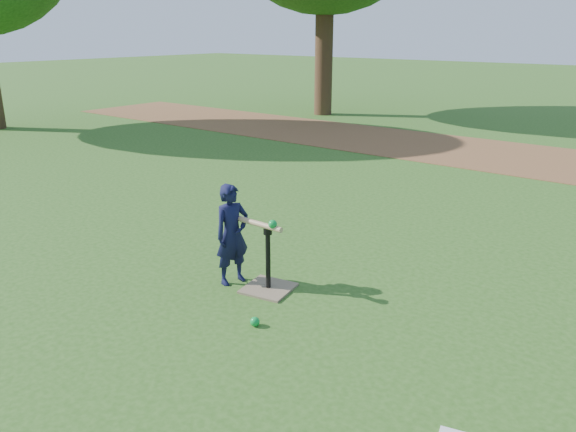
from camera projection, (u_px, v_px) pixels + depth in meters
The scene contains 6 objects.
ground at pixel (243, 293), 5.22m from camera, with size 80.00×80.00×0.00m, color #285116.
dirt_strip at pixel (505, 156), 10.82m from camera, with size 24.00×3.00×0.01m, color brown.
child at pixel (232, 234), 5.29m from camera, with size 0.36×0.23×0.98m, color black.
wiffle_ball_ground at pixel (255, 322), 4.62m from camera, with size 0.08×0.08×0.08m, color #0D9537.
batting_tee at pixel (268, 279), 5.25m from camera, with size 0.50×0.50×0.61m.
swing_action at pixel (257, 223), 5.12m from camera, with size 0.63×0.10×0.11m.
Camera 1 is at (3.24, -3.46, 2.33)m, focal length 35.00 mm.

